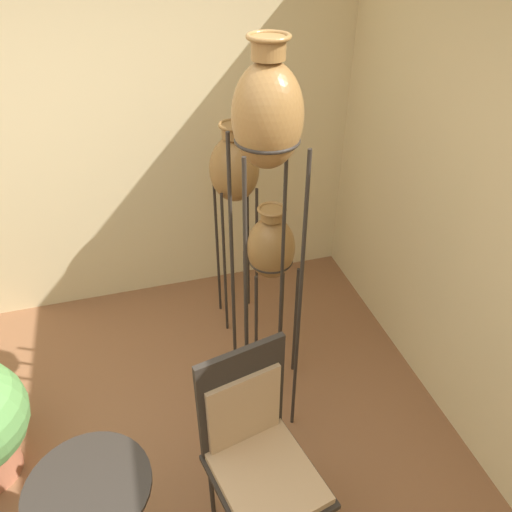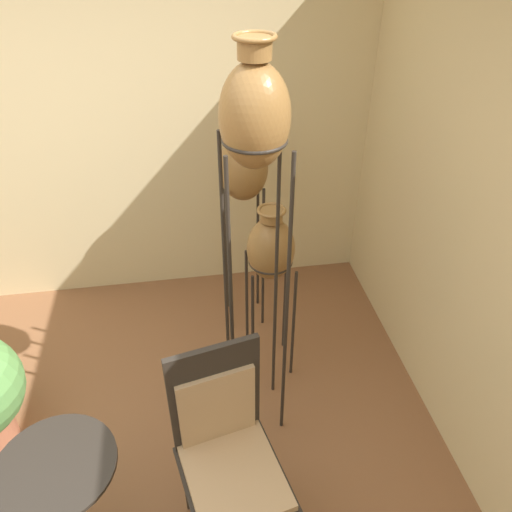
{
  "view_description": "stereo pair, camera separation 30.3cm",
  "coord_description": "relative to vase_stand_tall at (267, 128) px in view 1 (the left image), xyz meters",
  "views": [
    {
      "loc": [
        0.41,
        -1.29,
        2.64
      ],
      "look_at": [
        1.09,
        1.09,
        0.89
      ],
      "focal_mm": 35.0,
      "sensor_mm": 36.0,
      "label": 1
    },
    {
      "loc": [
        0.7,
        -1.35,
        2.64
      ],
      "look_at": [
        1.09,
        1.09,
        0.89
      ],
      "focal_mm": 35.0,
      "sensor_mm": 36.0,
      "label": 2
    }
  ],
  "objects": [
    {
      "name": "vase_stand_medium",
      "position": [
        0.07,
        0.91,
        -0.63
      ],
      "size": [
        0.32,
        0.32,
        1.55
      ],
      "color": "#28231E",
      "rests_on": "ground_plane"
    },
    {
      "name": "chair",
      "position": [
        -0.23,
        -0.65,
        -1.25
      ],
      "size": [
        0.55,
        0.6,
        1.11
      ],
      "rotation": [
        0.0,
        0.0,
        0.22
      ],
      "color": "#28231E",
      "rests_on": "ground_plane"
    },
    {
      "name": "wall_back",
      "position": [
        -1.02,
        1.48,
        -0.51
      ],
      "size": [
        8.21,
        0.06,
        2.7
      ],
      "color": "beige",
      "rests_on": "ground_plane"
    },
    {
      "name": "vase_stand_short",
      "position": [
        0.16,
        0.4,
        -0.92
      ],
      "size": [
        0.29,
        0.29,
        1.23
      ],
      "color": "#28231E",
      "rests_on": "ground_plane"
    },
    {
      "name": "side_table",
      "position": [
        -0.96,
        -0.7,
        -1.33
      ],
      "size": [
        0.52,
        0.52,
        0.73
      ],
      "color": "#28231E",
      "rests_on": "ground_plane"
    },
    {
      "name": "vase_stand_tall",
      "position": [
        0.0,
        0.0,
        0.0
      ],
      "size": [
        0.31,
        0.31,
        2.23
      ],
      "color": "#28231E",
      "rests_on": "ground_plane"
    }
  ]
}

